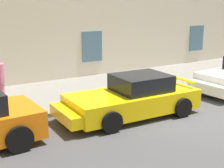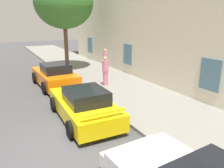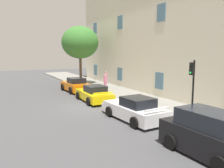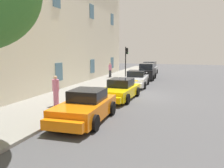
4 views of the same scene
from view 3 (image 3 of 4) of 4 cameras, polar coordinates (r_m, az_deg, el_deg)
ground_plane at (r=17.56m, az=-6.43°, el=-5.69°), size 80.00×80.00×0.00m
sidewalk at (r=19.72m, az=6.70°, el=-3.97°), size 60.00×4.45×0.14m
building_facade at (r=21.88m, az=15.77°, el=13.90°), size 36.07×3.88×12.96m
sportscar_red_lead at (r=24.53m, az=-9.30°, el=-0.30°), size 4.70×2.30×1.49m
sportscar_yellow_flank at (r=19.44m, az=-4.73°, el=-2.51°), size 4.87×2.24×1.39m
sportscar_white_middle at (r=14.23m, az=5.33°, el=-6.34°), size 4.93×2.41×1.45m
hatchback_distant at (r=10.01m, az=22.98°, el=-11.81°), size 3.93×2.02×1.86m
tree_near_kerb at (r=28.79m, az=-8.04°, el=10.30°), size 4.56×4.56×7.22m
traffic_light at (r=12.65m, az=19.55°, el=0.54°), size 0.22×0.36×3.59m
pedestrian_strolling at (r=27.92m, az=-1.57°, el=1.62°), size 0.32×0.32×1.73m
pedestrian_bystander at (r=23.71m, az=-1.65°, el=0.50°), size 0.55×0.55×1.79m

